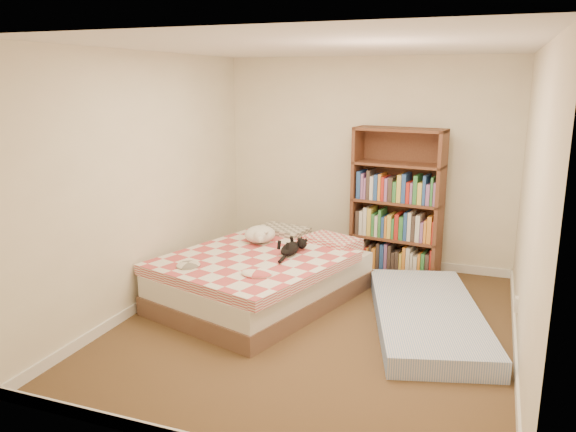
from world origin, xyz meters
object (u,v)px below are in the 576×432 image
(bed, at_px, (264,276))
(bookshelf, at_px, (396,223))
(floor_mattress, at_px, (427,316))
(white_dog, at_px, (260,234))
(black_cat, at_px, (291,248))

(bed, distance_m, bookshelf, 1.77)
(floor_mattress, xyz_separation_m, white_dog, (-1.86, 0.41, 0.50))
(floor_mattress, height_order, black_cat, black_cat)
(bed, distance_m, floor_mattress, 1.69)
(bookshelf, xyz_separation_m, floor_mattress, (0.55, -1.39, -0.52))
(black_cat, xyz_separation_m, white_dog, (-0.45, 0.26, 0.03))
(bed, height_order, bookshelf, bookshelf)
(bed, height_order, black_cat, black_cat)
(bed, bearing_deg, white_dog, 134.90)
(bed, bearing_deg, floor_mattress, 14.18)
(bookshelf, distance_m, black_cat, 1.50)
(bed, xyz_separation_m, bookshelf, (1.13, 1.31, 0.35))
(floor_mattress, bearing_deg, white_dog, 151.81)
(bookshelf, height_order, white_dog, bookshelf)
(bed, bearing_deg, black_cat, 32.55)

